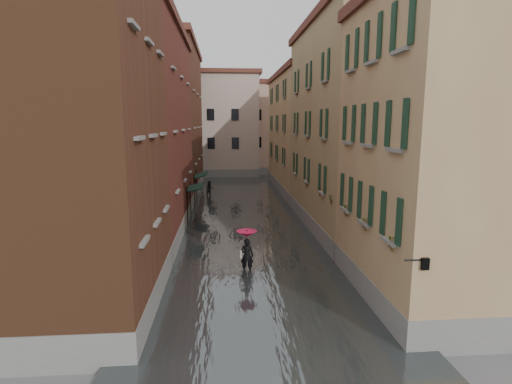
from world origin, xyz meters
name	(u,v)px	position (x,y,z in m)	size (l,w,h in m)	color
ground	(258,284)	(0.00, 0.00, 0.00)	(120.00, 120.00, 0.00)	#5F5F62
floodwater	(244,215)	(0.00, 13.00, 0.10)	(10.00, 60.00, 0.20)	#474E4E
building_left_near	(65,138)	(-7.00, -2.00, 6.50)	(6.00, 8.00, 13.00)	brown
building_left_mid	(134,135)	(-7.00, 9.00, 6.25)	(6.00, 14.00, 12.50)	maroon
building_left_far	(167,123)	(-7.00, 24.00, 7.00)	(6.00, 16.00, 14.00)	brown
building_right_near	(444,157)	(7.00, -2.00, 5.75)	(6.00, 8.00, 11.50)	#A17B53
building_right_mid	(353,131)	(7.00, 9.00, 6.50)	(6.00, 14.00, 13.00)	#9A8B5D
building_right_far	(306,135)	(7.00, 24.00, 5.75)	(6.00, 16.00, 11.50)	#A17B53
building_end_cream	(212,127)	(-3.00, 38.00, 6.50)	(12.00, 9.00, 13.00)	#BAA593
building_end_pink	(276,130)	(6.00, 40.00, 6.00)	(10.00, 9.00, 12.00)	tan
awning_near	(195,188)	(-3.49, 11.32, 2.46)	(1.09, 2.83, 2.80)	black
awning_far	(201,176)	(-3.49, 17.98, 2.46)	(1.09, 2.90, 2.80)	black
wall_lantern	(424,263)	(4.33, -6.00, 3.01)	(0.71, 0.22, 0.35)	black
window_planters	(349,203)	(4.12, 0.40, 3.51)	(0.59, 10.81, 0.84)	brown
pedestrian_main	(247,247)	(-0.42, 1.29, 1.27)	(1.01, 1.01, 2.06)	black
pedestrian_far	(210,189)	(-2.83, 20.92, 0.80)	(0.78, 0.60, 1.60)	black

